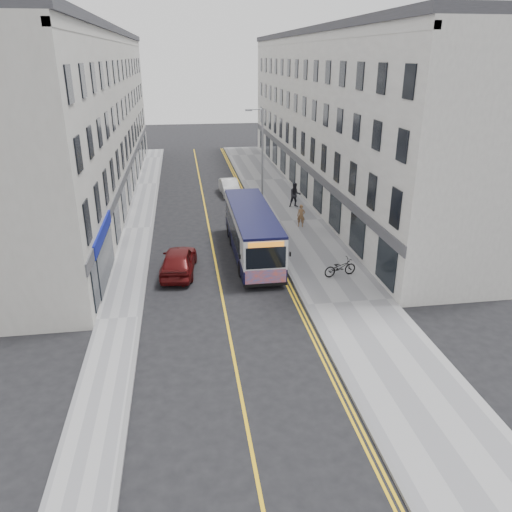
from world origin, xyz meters
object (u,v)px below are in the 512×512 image
object	(u,v)px
bicycle	(340,267)
car_maroon	(178,261)
city_bus	(252,231)
pedestrian_near	(301,216)
car_white	(230,187)
pedestrian_far	(295,195)
streetlamp	(261,159)

from	to	relation	value
bicycle	car_maroon	size ratio (longest dim) A/B	0.42
bicycle	city_bus	bearing A→B (deg)	35.74
pedestrian_near	car_white	size ratio (longest dim) A/B	0.39
city_bus	car_white	xyz separation A→B (m)	(0.07, 14.63, -0.94)
bicycle	car_maroon	world-z (taller)	car_maroon
pedestrian_far	car_white	bearing A→B (deg)	132.96
pedestrian_far	car_maroon	xyz separation A→B (m)	(-9.32, -11.68, -0.33)
pedestrian_far	car_white	distance (m)	6.93
streetlamp	pedestrian_near	world-z (taller)	streetlamp
streetlamp	pedestrian_near	xyz separation A→B (m)	(2.33, -3.42, -3.47)
car_white	car_maroon	distance (m)	17.28
streetlamp	bicycle	distance (m)	12.93
pedestrian_near	car_white	distance (m)	10.73
pedestrian_near	car_maroon	bearing A→B (deg)	-122.46
streetlamp	city_bus	xyz separation A→B (m)	(-1.86, -8.15, -2.77)
pedestrian_far	streetlamp	bearing A→B (deg)	-154.36
car_white	car_maroon	bearing A→B (deg)	-108.55
streetlamp	bicycle	world-z (taller)	streetlamp
car_white	pedestrian_far	bearing A→B (deg)	-49.56
city_bus	car_white	size ratio (longest dim) A/B	2.48
bicycle	pedestrian_far	size ratio (longest dim) A/B	0.97
car_white	car_maroon	xyz separation A→B (m)	(-4.53, -16.68, 0.10)
city_bus	pedestrian_near	world-z (taller)	city_bus
city_bus	car_maroon	bearing A→B (deg)	-155.35
pedestrian_near	car_white	bearing A→B (deg)	132.07
car_maroon	pedestrian_far	bearing A→B (deg)	-122.27
car_maroon	pedestrian_near	bearing A→B (deg)	-135.65
streetlamp	bicycle	bearing A→B (deg)	-78.40
bicycle	car_white	world-z (taller)	car_white
pedestrian_far	car_white	world-z (taller)	pedestrian_far
streetlamp	pedestrian_near	size ratio (longest dim) A/B	5.05
streetlamp	car_maroon	size ratio (longest dim) A/B	1.76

